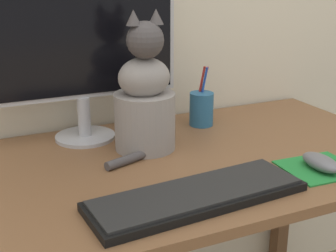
# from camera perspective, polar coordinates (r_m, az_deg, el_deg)

# --- Properties ---
(desk) EXTENTS (1.48, 0.69, 0.76)m
(desk) POSITION_cam_1_polar(r_m,az_deg,el_deg) (1.21, -3.17, -9.08)
(desk) COLOR brown
(desk) RESTS_ON ground_plane
(monitor) EXTENTS (0.55, 0.17, 0.48)m
(monitor) POSITION_cam_1_polar(r_m,az_deg,el_deg) (1.29, -10.72, 9.93)
(monitor) COLOR #B2B2B7
(monitor) RESTS_ON desk
(keyboard) EXTENTS (0.48, 0.18, 0.02)m
(keyboard) POSITION_cam_1_polar(r_m,az_deg,el_deg) (1.00, 3.59, -8.43)
(keyboard) COLOR black
(keyboard) RESTS_ON desk
(mousepad_right) EXTENTS (0.18, 0.16, 0.00)m
(mousepad_right) POSITION_cam_1_polar(r_m,az_deg,el_deg) (1.20, 17.98, -4.89)
(mousepad_right) COLOR #238438
(mousepad_right) RESTS_ON desk
(computer_mouse_right) EXTENTS (0.06, 0.11, 0.03)m
(computer_mouse_right) POSITION_cam_1_polar(r_m,az_deg,el_deg) (1.18, 18.12, -4.23)
(computer_mouse_right) COLOR slate
(computer_mouse_right) RESTS_ON mousepad_right
(cat) EXTENTS (0.23, 0.20, 0.37)m
(cat) POSITION_cam_1_polar(r_m,az_deg,el_deg) (1.23, -2.86, 3.24)
(cat) COLOR gray
(cat) RESTS_ON desk
(pen_cup) EXTENTS (0.07, 0.07, 0.18)m
(pen_cup) POSITION_cam_1_polar(r_m,az_deg,el_deg) (1.44, 4.09, 2.17)
(pen_cup) COLOR #286089
(pen_cup) RESTS_ON desk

